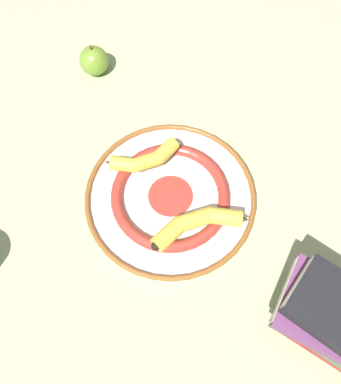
{
  "coord_description": "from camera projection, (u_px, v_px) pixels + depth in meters",
  "views": [
    {
      "loc": [
        -0.34,
        0.17,
        0.75
      ],
      "look_at": [
        -0.03,
        0.04,
        0.04
      ],
      "focal_mm": 35.0,
      "sensor_mm": 36.0,
      "label": 1
    }
  ],
  "objects": [
    {
      "name": "banana_a",
      "position": [
        144.0,
        159.0,
        0.81
      ],
      "size": [
        0.06,
        0.17,
        0.03
      ],
      "rotation": [
        0.0,
        0.0,
        -1.62
      ],
      "color": "yellow",
      "rests_on": "decorative_bowl"
    },
    {
      "name": "banana_b",
      "position": [
        198.0,
        223.0,
        0.74
      ],
      "size": [
        0.07,
        0.21,
        0.03
      ],
      "rotation": [
        0.0,
        0.0,
        -4.8
      ],
      "color": "yellow",
      "rests_on": "decorative_bowl"
    },
    {
      "name": "decorative_bowl",
      "position": [
        170.0,
        196.0,
        0.81
      ],
      "size": [
        0.37,
        0.37,
        0.04
      ],
      "color": "white",
      "rests_on": "ground_plane"
    },
    {
      "name": "apple",
      "position": [
        94.0,
        61.0,
        0.95
      ],
      "size": [
        0.07,
        0.07,
        0.09
      ],
      "color": "olive",
      "rests_on": "ground_plane"
    },
    {
      "name": "ground_plane",
      "position": [
        180.0,
        183.0,
        0.84
      ],
      "size": [
        2.8,
        2.8,
        0.0
      ],
      "primitive_type": "plane",
      "color": "#B2C693"
    },
    {
      "name": "book_stack",
      "position": [
        335.0,
        318.0,
        0.65
      ],
      "size": [
        0.25,
        0.24,
        0.14
      ],
      "rotation": [
        0.0,
        0.0,
        0.63
      ],
      "color": "#AD2328",
      "rests_on": "ground_plane"
    }
  ]
}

